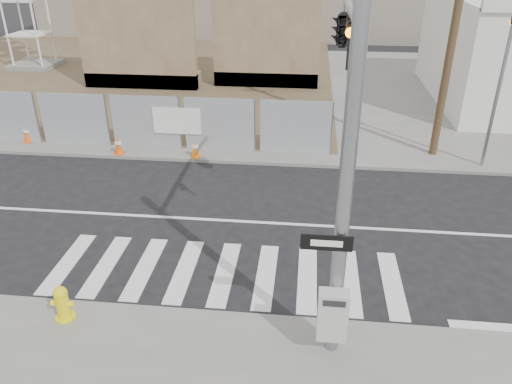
# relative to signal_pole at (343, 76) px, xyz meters

# --- Properties ---
(ground) EXTENTS (100.00, 100.00, 0.00)m
(ground) POSITION_rel_signal_pole_xyz_m (-2.49, 2.05, -4.78)
(ground) COLOR black
(ground) RESTS_ON ground
(sidewalk_far) EXTENTS (50.00, 20.00, 0.12)m
(sidewalk_far) POSITION_rel_signal_pole_xyz_m (-2.49, 16.05, -4.72)
(sidewalk_far) COLOR slate
(sidewalk_far) RESTS_ON ground
(signal_pole) EXTENTS (0.96, 5.87, 7.00)m
(signal_pole) POSITION_rel_signal_pole_xyz_m (0.00, 0.00, 0.00)
(signal_pole) COLOR gray
(signal_pole) RESTS_ON sidewalk_near
(far_signal_pole) EXTENTS (0.16, 0.20, 5.60)m
(far_signal_pole) POSITION_rel_signal_pole_xyz_m (5.51, 6.65, -1.30)
(far_signal_pole) COLOR gray
(far_signal_pole) RESTS_ON sidewalk_far
(chain_link_fence) EXTENTS (24.60, 0.04, 2.00)m
(chain_link_fence) POSITION_rel_signal_pole_xyz_m (-12.49, 7.05, -3.66)
(chain_link_fence) COLOR gray
(chain_link_fence) RESTS_ON sidewalk_far
(concrete_wall_left) EXTENTS (6.00, 1.30, 8.00)m
(concrete_wall_left) POSITION_rel_signal_pole_xyz_m (-9.49, 15.13, -1.40)
(concrete_wall_left) COLOR brown
(concrete_wall_left) RESTS_ON sidewalk_far
(concrete_wall_right) EXTENTS (5.50, 1.30, 8.00)m
(concrete_wall_right) POSITION_rel_signal_pole_xyz_m (-2.99, 16.13, -1.40)
(concrete_wall_right) COLOR brown
(concrete_wall_right) RESTS_ON sidewalk_far
(utility_pole_right) EXTENTS (1.60, 0.28, 10.00)m
(utility_pole_right) POSITION_rel_signal_pole_xyz_m (4.01, 7.55, 0.42)
(utility_pole_right) COLOR brown
(utility_pole_right) RESTS_ON sidewalk_far
(fire_hydrant) EXTENTS (0.50, 0.47, 0.80)m
(fire_hydrant) POSITION_rel_signal_pole_xyz_m (-5.56, -2.52, -4.27)
(fire_hydrant) COLOR yellow
(fire_hydrant) RESTS_ON sidewalk_near
(traffic_cone_b) EXTENTS (0.40, 0.40, 0.68)m
(traffic_cone_b) POSITION_rel_signal_pole_xyz_m (-11.55, 7.07, -4.33)
(traffic_cone_b) COLOR #F3550C
(traffic_cone_b) RESTS_ON sidewalk_far
(traffic_cone_c) EXTENTS (0.42, 0.42, 0.66)m
(traffic_cone_c) POSITION_rel_signal_pole_xyz_m (-7.57, 6.27, -4.34)
(traffic_cone_c) COLOR #EB540C
(traffic_cone_c) RESTS_ON sidewalk_far
(traffic_cone_d) EXTENTS (0.42, 0.42, 0.64)m
(traffic_cone_d) POSITION_rel_signal_pole_xyz_m (-4.69, 6.27, -4.35)
(traffic_cone_d) COLOR orange
(traffic_cone_d) RESTS_ON sidewalk_far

